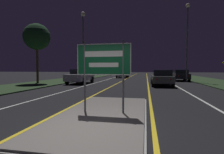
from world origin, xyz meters
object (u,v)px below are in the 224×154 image
Objects in this scene: car_approaching_0 at (80,76)px; car_receding_2 at (170,73)px; car_approaching_1 at (123,73)px; streetlight_left_near at (83,35)px; streetlight_right_near at (187,33)px; car_receding_1 at (180,75)px; highway_sign at (104,63)px; car_receding_3 at (165,72)px; car_receding_0 at (162,77)px.

car_receding_2 is at bearing 55.39° from car_approaching_0.
car_receding_2 is 9.20m from car_approaching_1.
streetlight_right_near is (12.56, 1.52, -0.00)m from streetlight_left_near.
highway_sign is at bearing -107.42° from car_receding_1.
streetlight_right_near is 13.79m from car_approaching_1.
streetlight_left_near is at bearing -173.08° from streetlight_right_near.
car_receding_1 is 0.91× the size of car_receding_3.
highway_sign reaches higher than car_approaching_1.
car_receding_2 is at bearing 89.96° from car_receding_1.
car_receding_1 is 21.16m from car_receding_3.
car_receding_0 is 7.98m from car_receding_1.
car_approaching_0 is at bearing 174.08° from car_receding_0.
car_receding_3 is at bearing 89.03° from car_receding_2.
highway_sign is 25.91m from car_approaching_1.
car_approaching_0 reaches higher than car_receding_2.
car_approaching_0 is at bearing -124.61° from car_receding_2.
streetlight_left_near reaches higher than car_approaching_0.
car_receding_0 is at bearing 75.76° from highway_sign.
streetlight_right_near is 13.34m from car_receding_2.
car_receding_1 reaches higher than car_approaching_1.
streetlight_right_near is 2.13× the size of car_approaching_1.
car_receding_1 is at bearing 72.58° from highway_sign.
car_receding_0 reaches higher than car_approaching_1.
car_receding_1 reaches higher than car_receding_2.
streetlight_right_near is at bearing -88.41° from car_receding_2.
highway_sign reaches higher than car_receding_1.
car_approaching_0 is (-11.69, -27.68, 0.10)m from car_receding_3.
car_receding_3 is 1.10× the size of car_approaching_1.
car_receding_2 is (5.90, 28.92, -1.05)m from highway_sign.
streetlight_left_near is 13.73m from car_receding_1.
streetlight_left_near is at bearing -108.55° from car_approaching_1.
highway_sign reaches higher than car_approaching_0.
streetlight_left_near is 1.93× the size of car_approaching_0.
streetlight_left_near is at bearing -131.43° from car_receding_2.
car_receding_0 is 8.54m from car_approaching_0.
streetlight_right_near reaches higher than car_receding_3.
car_receding_3 is (-0.16, 23.32, -5.14)m from streetlight_right_near.
highway_sign is 16.85m from streetlight_left_near.
streetlight_left_near is at bearing 158.04° from car_receding_0.
car_approaching_1 is at bearing 96.08° from highway_sign.
car_approaching_1 is (3.58, 10.66, -5.11)m from streetlight_left_near.
car_receding_1 is at bearing -90.04° from car_receding_2.
car_receding_2 is (12.21, 13.84, -5.12)m from streetlight_left_near.
highway_sign is 0.56× the size of car_approaching_1.
car_receding_2 is 20.26m from car_approaching_0.
streetlight_left_near is 28.24m from car_receding_3.
car_approaching_1 is at bearing 141.05° from car_receding_1.
car_receding_3 is at bearing 67.10° from car_approaching_0.
car_approaching_1 is (2.87, 13.49, -0.06)m from car_approaching_0.
car_approaching_0 reaches higher than car_receding_3.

